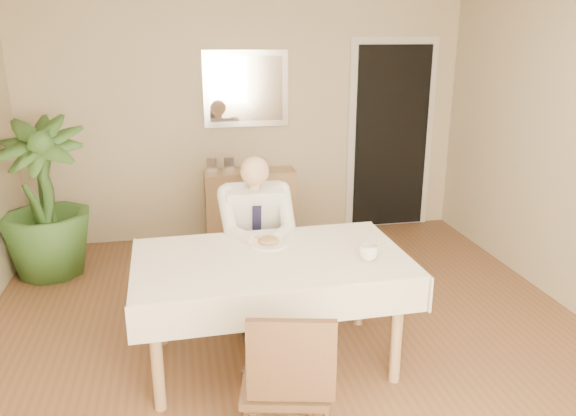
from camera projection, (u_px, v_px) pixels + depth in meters
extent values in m
plane|color=brown|center=(298.00, 357.00, 3.80)|extent=(5.00, 5.00, 0.00)
cube|color=tan|center=(248.00, 113.00, 5.75)|extent=(4.50, 0.02, 2.60)
cube|color=white|center=(572.00, 396.00, 1.06)|extent=(1.18, 0.02, 1.28)
cube|color=beige|center=(390.00, 137.00, 6.10)|extent=(0.96, 0.03, 2.10)
cube|color=black|center=(391.00, 138.00, 6.07)|extent=(0.80, 0.05, 1.95)
cube|color=silver|center=(246.00, 89.00, 5.64)|extent=(0.86, 0.03, 0.76)
cube|color=white|center=(246.00, 89.00, 5.63)|extent=(0.74, 0.02, 0.64)
cube|color=tan|center=(271.00, 261.00, 3.54)|extent=(1.62, 0.94, 0.04)
cube|color=#F5EACD|center=(271.00, 257.00, 3.53)|extent=(1.73, 1.05, 0.01)
cube|color=#F5EACD|center=(286.00, 309.00, 3.10)|extent=(1.70, 0.06, 0.22)
cube|color=#F5EACD|center=(260.00, 245.00, 4.03)|extent=(1.70, 0.06, 0.22)
cube|color=#F5EACD|center=(133.00, 284.00, 3.41)|extent=(0.04, 1.00, 0.22)
cube|color=#F5EACD|center=(397.00, 263.00, 3.72)|extent=(0.04, 1.00, 0.22)
cylinder|color=tan|center=(157.00, 356.00, 3.18)|extent=(0.07, 0.07, 0.70)
cylinder|color=tan|center=(397.00, 331.00, 3.44)|extent=(0.07, 0.07, 0.70)
cylinder|color=tan|center=(160.00, 298.00, 3.87)|extent=(0.07, 0.07, 0.70)
cylinder|color=tan|center=(359.00, 281.00, 4.13)|extent=(0.07, 0.07, 0.70)
cube|color=#442A1A|center=(254.00, 253.00, 4.37)|extent=(0.48, 0.48, 0.04)
cube|color=#442A1A|center=(250.00, 214.00, 4.48)|extent=(0.44, 0.09, 0.44)
cylinder|color=#442A1A|center=(234.00, 294.00, 4.23)|extent=(0.04, 0.04, 0.43)
cylinder|color=#442A1A|center=(283.00, 289.00, 4.30)|extent=(0.04, 0.04, 0.43)
cylinder|color=#442A1A|center=(229.00, 273.00, 4.58)|extent=(0.04, 0.04, 0.43)
cylinder|color=#442A1A|center=(274.00, 270.00, 4.65)|extent=(0.04, 0.04, 0.43)
cube|color=#442A1A|center=(284.00, 383.00, 2.81)|extent=(0.49, 0.49, 0.04)
cube|color=#442A1A|center=(291.00, 361.00, 2.56)|extent=(0.41, 0.13, 0.41)
cylinder|color=#442A1A|center=(245.00, 403.00, 3.01)|extent=(0.04, 0.04, 0.40)
cylinder|color=#442A1A|center=(310.00, 395.00, 3.08)|extent=(0.04, 0.04, 0.40)
cube|color=silver|center=(254.00, 219.00, 4.24)|extent=(0.42, 0.31, 0.55)
cube|color=black|center=(257.00, 228.00, 4.14)|extent=(0.07, 0.08, 0.36)
cylinder|color=tan|center=(254.00, 184.00, 4.12)|extent=(0.09, 0.09, 0.08)
sphere|color=tan|center=(255.00, 171.00, 4.06)|extent=(0.21, 0.21, 0.21)
cube|color=black|center=(245.00, 259.00, 4.11)|extent=(0.13, 0.42, 0.13)
cube|color=black|center=(272.00, 257.00, 4.15)|extent=(0.13, 0.42, 0.13)
cube|color=black|center=(249.00, 305.00, 4.03)|extent=(0.11, 0.12, 0.45)
cube|color=black|center=(276.00, 303.00, 4.07)|extent=(0.11, 0.12, 0.45)
cube|color=black|center=(251.00, 333.00, 4.03)|extent=(0.11, 0.26, 0.07)
cube|color=black|center=(278.00, 330.00, 4.07)|extent=(0.11, 0.26, 0.07)
cylinder|color=white|center=(269.00, 244.00, 3.72)|extent=(0.26, 0.26, 0.02)
ellipsoid|color=brown|center=(269.00, 241.00, 3.71)|extent=(0.14, 0.14, 0.06)
cylinder|color=silver|center=(276.00, 244.00, 3.66)|extent=(0.01, 0.13, 0.01)
cylinder|color=silver|center=(264.00, 245.00, 3.65)|extent=(0.01, 0.13, 0.01)
imported|color=white|center=(369.00, 253.00, 3.47)|extent=(0.15, 0.15, 0.09)
cube|color=tan|center=(250.00, 205.00, 5.86)|extent=(0.93, 0.32, 0.74)
cube|color=silver|center=(212.00, 165.00, 5.68)|extent=(0.10, 0.02, 0.14)
cube|color=silver|center=(229.00, 164.00, 5.72)|extent=(0.10, 0.02, 0.14)
cube|color=silver|center=(260.00, 164.00, 5.75)|extent=(0.10, 0.02, 0.14)
imported|color=#335B24|center=(43.00, 199.00, 4.91)|extent=(0.89, 0.89, 1.41)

